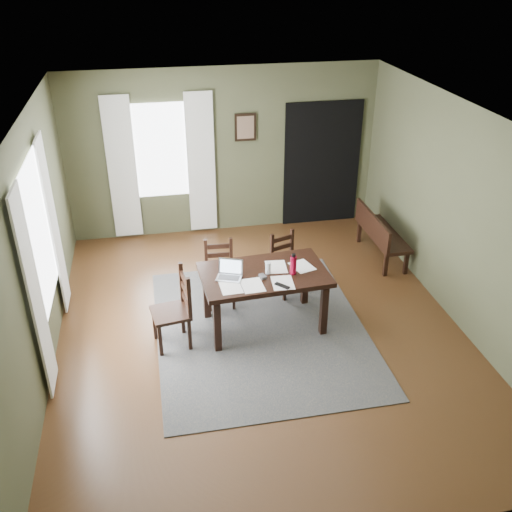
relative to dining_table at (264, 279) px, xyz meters
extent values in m
cube|color=#492C16|center=(-0.06, -0.09, -0.69)|extent=(5.00, 6.00, 0.01)
cube|color=#474B31|center=(-0.06, 2.91, 0.66)|extent=(5.00, 0.02, 2.70)
cube|color=#474B31|center=(-0.06, -3.09, 0.66)|extent=(5.00, 0.02, 2.70)
cube|color=#474B31|center=(-2.56, -0.09, 0.66)|extent=(0.02, 6.00, 2.70)
cube|color=#474B31|center=(2.44, -0.09, 0.66)|extent=(0.02, 6.00, 2.70)
cube|color=white|center=(-0.06, -0.09, 2.01)|extent=(5.00, 6.00, 0.02)
cube|color=#414141|center=(-0.06, -0.09, -0.68)|extent=(2.60, 3.20, 0.01)
cube|color=black|center=(0.00, 0.00, 0.06)|extent=(1.59, 1.01, 0.06)
cube|color=black|center=(0.00, 0.00, 0.01)|extent=(1.42, 0.84, 0.05)
cube|color=black|center=(-0.64, -0.40, -0.35)|extent=(0.09, 0.09, 0.66)
cube|color=black|center=(-0.69, 0.32, -0.35)|extent=(0.09, 0.09, 0.66)
cube|color=black|center=(0.69, -0.32, -0.35)|extent=(0.09, 0.09, 0.66)
cube|color=black|center=(0.64, 0.40, -0.35)|extent=(0.09, 0.09, 0.66)
cube|color=black|center=(-1.17, -0.18, -0.23)|extent=(0.50, 0.50, 0.04)
cube|color=black|center=(-1.37, -0.03, -0.46)|extent=(0.05, 0.05, 0.42)
cube|color=black|center=(-1.02, 0.02, -0.46)|extent=(0.05, 0.05, 0.42)
cube|color=black|center=(-1.32, -0.38, -0.46)|extent=(0.05, 0.05, 0.42)
cube|color=black|center=(-0.97, -0.33, -0.46)|extent=(0.05, 0.05, 0.42)
cube|color=black|center=(-1.00, 0.04, 0.05)|extent=(0.05, 0.05, 0.54)
cube|color=black|center=(-0.95, -0.33, 0.05)|extent=(0.05, 0.05, 0.54)
cube|color=black|center=(-0.98, -0.15, -0.09)|extent=(0.07, 0.32, 0.07)
cube|color=black|center=(-0.98, -0.15, 0.05)|extent=(0.07, 0.32, 0.07)
cube|color=black|center=(-0.98, -0.15, 0.20)|extent=(0.07, 0.32, 0.07)
cube|color=black|center=(-0.47, 0.59, -0.27)|extent=(0.41, 0.41, 0.04)
cube|color=black|center=(-0.63, 0.44, -0.48)|extent=(0.04, 0.04, 0.38)
cube|color=black|center=(-0.62, 0.75, -0.48)|extent=(0.04, 0.04, 0.38)
cube|color=black|center=(-0.32, 0.42, -0.48)|extent=(0.04, 0.04, 0.38)
cube|color=black|center=(-0.30, 0.74, -0.48)|extent=(0.04, 0.04, 0.38)
cube|color=black|center=(-0.63, 0.77, -0.02)|extent=(0.04, 0.04, 0.48)
cube|color=black|center=(-0.29, 0.75, -0.02)|extent=(0.04, 0.04, 0.48)
cube|color=black|center=(-0.46, 0.76, -0.15)|extent=(0.29, 0.04, 0.06)
cube|color=black|center=(-0.46, 0.76, -0.02)|extent=(0.29, 0.04, 0.06)
cube|color=black|center=(-0.46, 0.76, 0.11)|extent=(0.29, 0.04, 0.06)
cube|color=black|center=(0.49, 0.70, -0.29)|extent=(0.48, 0.48, 0.04)
cube|color=black|center=(0.39, 0.50, -0.49)|extent=(0.05, 0.05, 0.37)
cube|color=black|center=(0.29, 0.79, -0.49)|extent=(0.05, 0.05, 0.37)
cube|color=black|center=(0.68, 0.60, -0.49)|extent=(0.05, 0.05, 0.37)
cube|color=black|center=(0.58, 0.89, -0.49)|extent=(0.05, 0.05, 0.37)
cube|color=black|center=(0.28, 0.81, -0.04)|extent=(0.05, 0.05, 0.47)
cube|color=black|center=(0.58, 0.91, -0.04)|extent=(0.05, 0.05, 0.47)
cube|color=black|center=(0.43, 0.86, -0.17)|extent=(0.27, 0.11, 0.06)
cube|color=black|center=(0.43, 0.86, -0.04)|extent=(0.27, 0.11, 0.06)
cube|color=black|center=(0.43, 0.86, 0.08)|extent=(0.27, 0.11, 0.06)
cube|color=black|center=(2.16, 1.43, -0.29)|extent=(0.42, 1.30, 0.06)
cube|color=black|center=(2.32, 0.87, -0.50)|extent=(0.06, 0.06, 0.36)
cube|color=black|center=(2.00, 0.87, -0.50)|extent=(0.06, 0.06, 0.36)
cube|color=black|center=(2.32, 1.99, -0.50)|extent=(0.06, 0.06, 0.36)
cube|color=black|center=(2.00, 1.99, -0.50)|extent=(0.06, 0.06, 0.36)
cube|color=black|center=(1.97, 1.43, -0.11)|extent=(0.05, 1.30, 0.32)
cube|color=#B7B7BC|center=(-0.44, -0.06, 0.10)|extent=(0.35, 0.30, 0.01)
cube|color=#B7B7BC|center=(-0.40, 0.04, 0.20)|extent=(0.30, 0.15, 0.19)
cube|color=silver|center=(-0.41, 0.04, 0.20)|extent=(0.26, 0.13, 0.16)
cube|color=#3F3F42|center=(-0.44, -0.06, 0.11)|extent=(0.28, 0.20, 0.00)
cube|color=#3F3F42|center=(-0.04, -0.12, 0.11)|extent=(0.08, 0.12, 0.03)
cube|color=black|center=(0.14, -0.36, 0.11)|extent=(0.17, 0.18, 0.02)
cylinder|color=silver|center=(0.04, -0.02, 0.17)|extent=(0.07, 0.07, 0.15)
cylinder|color=#AE0D32|center=(0.34, -0.09, 0.21)|extent=(0.10, 0.10, 0.24)
cylinder|color=black|center=(0.34, -0.09, 0.35)|extent=(0.06, 0.06, 0.04)
cube|color=white|center=(-0.45, -0.26, 0.10)|extent=(0.26, 0.33, 0.00)
cube|color=white|center=(0.17, -0.28, 0.10)|extent=(0.27, 0.34, 0.00)
cube|color=white|center=(0.17, 0.10, 0.10)|extent=(0.28, 0.35, 0.00)
cube|color=white|center=(0.49, 0.06, 0.10)|extent=(0.32, 0.36, 0.00)
cube|color=white|center=(-0.20, -0.27, 0.10)|extent=(0.27, 0.34, 0.00)
cube|color=white|center=(-2.53, 0.11, 0.76)|extent=(0.01, 1.30, 1.70)
cube|color=white|center=(-1.06, 2.88, 0.76)|extent=(1.00, 0.01, 1.50)
cube|color=silver|center=(-2.50, -0.71, 0.51)|extent=(0.03, 0.48, 2.30)
cube|color=silver|center=(-2.50, 0.93, 0.51)|extent=(0.03, 0.48, 2.30)
cube|color=silver|center=(-1.68, 2.85, 0.51)|extent=(0.44, 0.03, 2.30)
cube|color=silver|center=(-0.44, 2.85, 0.51)|extent=(0.44, 0.03, 2.30)
cube|color=black|center=(0.29, 2.88, 1.06)|extent=(0.34, 0.03, 0.44)
cube|color=brown|center=(0.29, 2.87, 1.06)|extent=(0.27, 0.01, 0.36)
cube|color=black|center=(1.59, 2.88, 0.36)|extent=(1.30, 0.03, 2.10)
camera|label=1|loc=(-1.25, -5.86, 3.61)|focal=40.00mm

